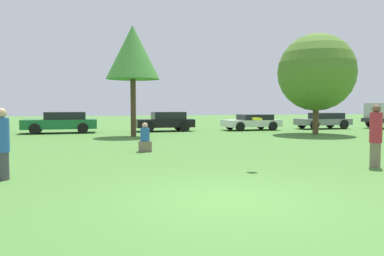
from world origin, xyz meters
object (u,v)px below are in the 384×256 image
(parked_car_grey, at_px, (324,120))
(parked_car_black, at_px, (165,121))
(tree_2, at_px, (317,72))
(parked_car_white, at_px, (252,122))
(person_catcher, at_px, (376,136))
(bystander_sitting, at_px, (145,140))
(tree_1, at_px, (133,53))
(parked_car_green, at_px, (61,122))
(person_thrower, at_px, (2,143))
(frisbee, at_px, (257,119))

(parked_car_grey, bearing_deg, parked_car_black, -3.83)
(tree_2, relative_size, parked_car_white, 1.49)
(person_catcher, height_order, bystander_sitting, person_catcher)
(tree_1, bearing_deg, bystander_sitting, -91.30)
(tree_1, bearing_deg, parked_car_green, 137.41)
(person_catcher, distance_m, tree_1, 14.10)
(person_catcher, relative_size, tree_1, 0.29)
(person_catcher, height_order, parked_car_white, person_catcher)
(parked_car_green, bearing_deg, person_thrower, 87.83)
(person_thrower, relative_size, person_catcher, 0.96)
(person_thrower, height_order, parked_car_grey, person_thrower)
(person_thrower, xyz_separation_m, parked_car_green, (-0.20, 15.71, -0.16))
(frisbee, xyz_separation_m, parked_car_white, (6.34, 15.61, -0.78))
(person_thrower, relative_size, parked_car_green, 0.37)
(frisbee, xyz_separation_m, parked_car_grey, (12.18, 15.77, -0.73))
(parked_car_white, bearing_deg, frisbee, 65.00)
(parked_car_white, bearing_deg, person_catcher, 76.70)
(tree_1, bearing_deg, parked_car_white, 23.26)
(parked_car_green, bearing_deg, parked_car_grey, 177.15)
(parked_car_black, distance_m, parked_car_grey, 12.01)
(person_thrower, height_order, tree_2, tree_2)
(bystander_sitting, bearing_deg, parked_car_grey, 36.96)
(parked_car_grey, bearing_deg, person_catcher, 58.65)
(parked_car_white, height_order, parked_car_grey, parked_car_grey)
(person_catcher, bearing_deg, person_thrower, -0.00)
(frisbee, relative_size, parked_car_white, 0.07)
(frisbee, distance_m, bystander_sitting, 5.43)
(tree_2, distance_m, parked_car_white, 5.97)
(tree_2, bearing_deg, bystander_sitting, -150.28)
(bystander_sitting, distance_m, tree_2, 13.18)
(frisbee, distance_m, parked_car_green, 17.09)
(tree_1, height_order, parked_car_grey, tree_1)
(person_catcher, bearing_deg, bystander_sitting, -38.36)
(person_thrower, height_order, bystander_sitting, person_thrower)
(tree_2, xyz_separation_m, parked_car_white, (-2.24, 4.56, -3.14))
(parked_car_grey, bearing_deg, person_thrower, 37.41)
(person_thrower, relative_size, parked_car_grey, 0.41)
(person_catcher, relative_size, parked_car_white, 0.43)
(frisbee, distance_m, parked_car_white, 16.87)
(frisbee, relative_size, tree_2, 0.05)
(frisbee, height_order, tree_2, tree_2)
(frisbee, xyz_separation_m, parked_car_black, (0.17, 15.97, -0.70))
(frisbee, bearing_deg, parked_car_black, 89.39)
(person_thrower, relative_size, bystander_sitting, 1.53)
(tree_1, bearing_deg, parked_car_grey, 15.01)
(tree_2, bearing_deg, frisbee, -127.81)
(parked_car_black, bearing_deg, tree_1, 55.58)
(frisbee, bearing_deg, person_catcher, -7.22)
(tree_2, relative_size, parked_car_black, 1.52)
(parked_car_black, bearing_deg, frisbee, 86.50)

